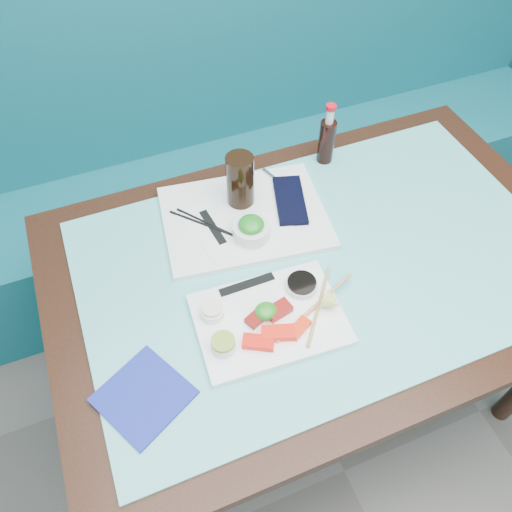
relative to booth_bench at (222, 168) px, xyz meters
name	(u,v)px	position (x,y,z in m)	size (l,w,h in m)	color
booth_bench	(222,168)	(0.00, 0.00, 0.00)	(3.00, 0.56, 1.17)	#11606B
dining_table	(319,280)	(0.00, -0.84, 0.29)	(1.40, 0.90, 0.75)	black
glass_top	(323,261)	(0.00, -0.84, 0.38)	(1.22, 0.76, 0.01)	#5DBAB9
sashimi_plate	(269,319)	(-0.20, -0.96, 0.39)	(0.34, 0.24, 0.02)	white
salmon_left	(258,342)	(-0.25, -1.01, 0.41)	(0.07, 0.03, 0.02)	red
salmon_mid	(278,333)	(-0.20, -1.01, 0.41)	(0.07, 0.04, 0.02)	#FD1E0A
salmon_right	(299,328)	(-0.15, -1.01, 0.41)	(0.06, 0.03, 0.01)	#FF2B0A
tuna_left	(257,318)	(-0.23, -0.95, 0.41)	(0.05, 0.03, 0.02)	maroon
tuna_right	(279,310)	(-0.17, -0.95, 0.41)	(0.06, 0.04, 0.02)	maroon
seaweed_garnish	(266,311)	(-0.20, -0.95, 0.42)	(0.05, 0.05, 0.03)	#247C1C
ramekin_wasabi	(223,345)	(-0.32, -0.99, 0.41)	(0.06, 0.06, 0.02)	white
wasabi_fill	(223,342)	(-0.32, -0.99, 0.43)	(0.05, 0.05, 0.01)	#86A334
ramekin_ginger	(212,312)	(-0.32, -0.90, 0.41)	(0.06, 0.06, 0.02)	white
ginger_fill	(212,309)	(-0.32, -0.90, 0.43)	(0.05, 0.05, 0.01)	beige
soy_dish	(302,285)	(-0.09, -0.91, 0.41)	(0.08, 0.08, 0.02)	silver
soy_fill	(302,282)	(-0.09, -0.91, 0.42)	(0.07, 0.07, 0.01)	black
lemon_wedge	(332,302)	(-0.05, -0.99, 0.43)	(0.05, 0.05, 0.04)	#E5DD6C
chopstick_sleeve	(247,284)	(-0.21, -0.85, 0.40)	(0.14, 0.02, 0.00)	black
wooden_chopstick_a	(315,306)	(-0.09, -0.97, 0.41)	(0.01, 0.01, 0.26)	tan
wooden_chopstick_b	(319,305)	(-0.08, -0.97, 0.40)	(0.01, 0.01, 0.23)	tan
serving_tray	(245,217)	(-0.14, -0.63, 0.39)	(0.44, 0.33, 0.02)	white
paper_placemat	(245,215)	(-0.14, -0.63, 0.40)	(0.31, 0.22, 0.00)	white
seaweed_bowl	(251,231)	(-0.15, -0.71, 0.42)	(0.10, 0.10, 0.04)	silver
seaweed_salad	(251,224)	(-0.15, -0.71, 0.44)	(0.07, 0.07, 0.03)	#1C7B1D
cola_glass	(240,180)	(-0.13, -0.58, 0.48)	(0.08, 0.08, 0.15)	black
navy_pouch	(290,200)	(0.00, -0.63, 0.41)	(0.08, 0.18, 0.01)	black
fork	(273,177)	(-0.01, -0.53, 0.40)	(0.01, 0.01, 0.09)	silver
black_chopstick_a	(211,227)	(-0.23, -0.64, 0.40)	(0.01, 0.01, 0.26)	black
black_chopstick_b	(214,226)	(-0.23, -0.64, 0.40)	(0.01, 0.01, 0.24)	black
tray_sleeve	(213,227)	(-0.23, -0.64, 0.40)	(0.02, 0.13, 0.00)	black
cola_bottle_body	(326,142)	(0.18, -0.49, 0.45)	(0.05, 0.05, 0.14)	black
cola_bottle_neck	(330,116)	(0.18, -0.49, 0.54)	(0.02, 0.02, 0.04)	silver
cola_bottle_cap	(331,107)	(0.18, -0.49, 0.57)	(0.03, 0.03, 0.01)	red
blue_napkin	(144,396)	(-0.52, -1.03, 0.39)	(0.17, 0.17, 0.01)	navy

